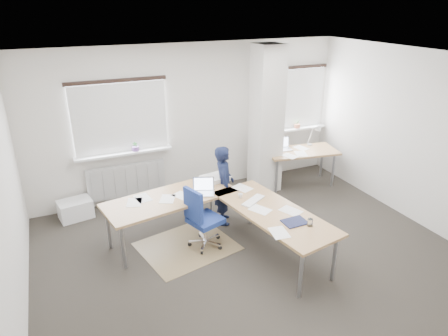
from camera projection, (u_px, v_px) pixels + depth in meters
name	position (u px, v px, depth m)	size (l,w,h in m)	color
ground	(251.00, 255.00, 5.88)	(6.00, 6.00, 0.00)	#27241F
room_shell	(251.00, 132.00, 5.65)	(6.04, 5.04, 2.82)	beige
floor_mat	(187.00, 246.00, 6.09)	(1.34, 1.13, 0.01)	olive
white_crate	(75.00, 209.00, 6.84)	(0.54, 0.38, 0.32)	white
desk_main	(222.00, 205.00, 5.86)	(2.82, 2.63, 0.96)	olive
desk_side	(301.00, 152.00, 7.91)	(1.50, 0.93, 1.22)	olive
task_chair	(204.00, 230.00, 5.99)	(0.58, 0.56, 1.01)	navy
person	(224.00, 185.00, 6.53)	(0.49, 0.32, 1.35)	black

